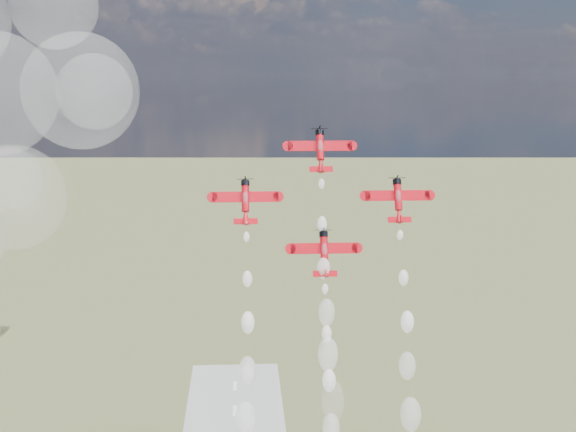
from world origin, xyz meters
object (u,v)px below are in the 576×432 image
(plane_lead, at_px, (320,149))
(plane_left, at_px, (245,201))
(plane_slot, at_px, (324,252))
(plane_right, at_px, (398,199))

(plane_lead, distance_m, plane_left, 16.39)
(plane_lead, height_order, plane_left, plane_lead)
(plane_left, height_order, plane_slot, plane_left)
(plane_lead, height_order, plane_right, plane_lead)
(plane_lead, height_order, plane_slot, plane_lead)
(plane_left, bearing_deg, plane_right, 0.00)
(plane_left, height_order, plane_right, same)
(plane_left, relative_size, plane_slot, 1.00)
(plane_lead, distance_m, plane_slot, 18.80)
(plane_right, relative_size, plane_slot, 1.00)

